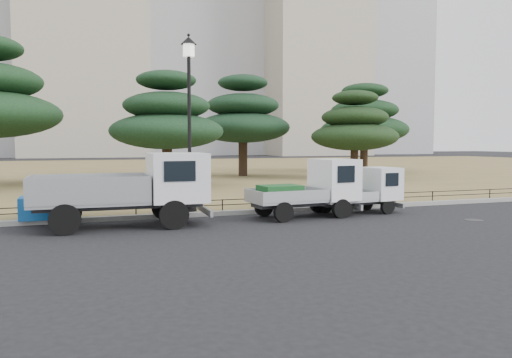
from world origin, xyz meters
name	(u,v)px	position (x,y,z in m)	size (l,w,h in m)	color
ground	(277,225)	(0.00, 0.00, 0.00)	(220.00, 220.00, 0.00)	black
lawn	(150,171)	(0.00, 30.60, 0.07)	(120.00, 56.00, 0.15)	olive
curb	(251,212)	(0.00, 2.60, 0.08)	(120.00, 0.25, 0.16)	gray
truck_large	(132,186)	(-4.24, 1.26, 1.24)	(5.14, 2.13, 2.23)	black
truck_kei_front	(311,188)	(1.79, 1.32, 0.98)	(3.87, 1.94, 1.98)	black
truck_kei_rear	(363,191)	(3.93, 1.48, 0.82)	(3.27, 1.67, 1.65)	black
street_lamp	(189,94)	(-2.13, 2.90, 4.22)	(0.54, 0.54, 6.02)	black
pipe_fence	(249,201)	(0.00, 2.75, 0.44)	(38.00, 0.04, 0.40)	black
tarp_pile	(46,206)	(-6.78, 2.85, 0.55)	(1.51, 1.12, 1.00)	#165DB0
manhole	(474,220)	(6.50, -1.20, 0.01)	(0.60, 0.60, 0.01)	#2D2D30
pine_center_left	(167,120)	(-1.22, 13.50, 3.82)	(6.25, 6.25, 6.35)	black
pine_center_right	(243,118)	(5.38, 20.37, 4.37)	(6.87, 6.87, 7.29)	black
pine_east_near	(355,128)	(11.56, 15.18, 3.54)	(5.82, 5.82, 5.88)	black
pine_east_far	(364,121)	(16.47, 22.00, 4.35)	(7.25, 7.25, 7.29)	black
tower_center_left	(83,7)	(-5.00, 85.00, 27.50)	(22.00, 20.00, 55.00)	#AAA08C
tower_east	(311,40)	(40.00, 82.00, 24.00)	(20.00, 18.00, 48.00)	#AAA08C
tower_far_east	(366,4)	(58.00, 90.00, 35.00)	(24.00, 20.00, 70.00)	#A0A0A5
radio_tower	(429,25)	(72.00, 85.00, 30.04)	(1.80, 1.80, 63.00)	#D83F33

